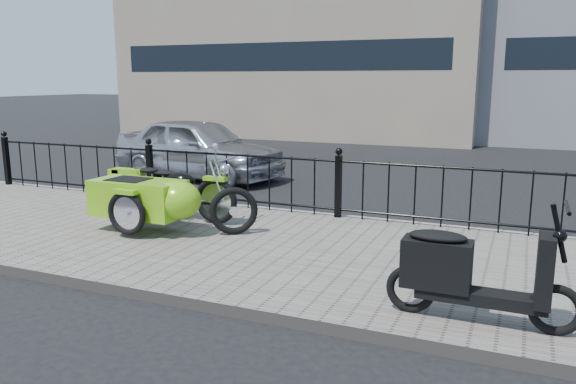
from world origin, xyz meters
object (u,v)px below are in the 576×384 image
at_px(scooter, 467,274).
at_px(spare_tire, 234,211).
at_px(sedan_car, 198,148).
at_px(motorcycle_sidecar, 155,197).

xyz_separation_m(scooter, spare_tire, (-3.22, 1.67, -0.10)).
bearing_deg(sedan_car, motorcycle_sidecar, -146.53).
distance_m(motorcycle_sidecar, scooter, 4.60).
relative_size(scooter, sedan_car, 0.41).
height_order(scooter, spare_tire, scooter).
xyz_separation_m(scooter, sedan_car, (-6.41, 5.89, 0.14)).
height_order(motorcycle_sidecar, scooter, scooter).
distance_m(scooter, spare_tire, 3.62).
xyz_separation_m(motorcycle_sidecar, sedan_car, (-2.05, 4.42, 0.10)).
distance_m(motorcycle_sidecar, spare_tire, 1.17).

